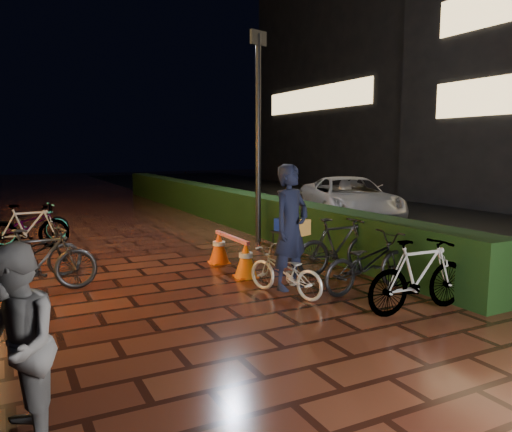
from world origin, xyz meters
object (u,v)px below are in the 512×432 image
van (349,199)px  traffic_barrier (232,253)px  cart_assembly (285,226)px  bystander_person (15,347)px  cyclist (288,248)px

van → traffic_barrier: bearing=-125.3°
cart_assembly → van: bearing=34.6°
van → bystander_person: bearing=-118.7°
cyclist → traffic_barrier: (-0.08, 1.89, -0.43)m
cyclist → cart_assembly: (1.82, 3.21, -0.25)m
cyclist → cart_assembly: bearing=60.4°
traffic_barrier → cyclist: bearing=-87.5°
van → cyclist: cyclist is taller
cyclist → cart_assembly: cyclist is taller
van → cart_assembly: van is taller
cyclist → traffic_barrier: 1.94m
van → traffic_barrier: 6.95m
cart_assembly → bystander_person: bearing=-134.9°
bystander_person → traffic_barrier: bearing=138.4°
bystander_person → traffic_barrier: 5.68m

